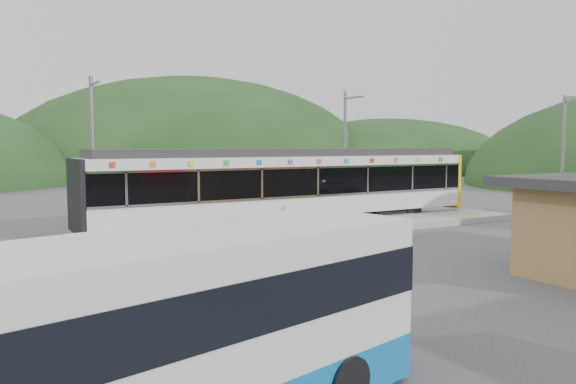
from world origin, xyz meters
TOP-DOWN VIEW (x-y plane):
  - ground at (0.00, 0.00)m, footprint 120.00×120.00m
  - hills at (6.19, 5.29)m, footprint 146.00×149.00m
  - platform at (0.00, 3.30)m, footprint 26.00×3.20m
  - yellow_line at (0.00, 2.00)m, footprint 26.00×0.10m
  - train at (1.89, 6.00)m, footprint 20.44×3.01m
  - catenary_mast_west at (-7.00, 8.56)m, footprint 0.18×1.80m
  - catenary_mast_east at (7.00, 8.56)m, footprint 0.18×1.80m
  - bus at (-11.13, -10.64)m, footprint 10.27×4.41m
  - lamp_post at (5.77, -5.74)m, footprint 0.38×1.02m

SIDE VIEW (x-z plane):
  - ground at x=0.00m, z-range 0.00..0.00m
  - hills at x=6.19m, z-range -13.00..13.00m
  - platform at x=0.00m, z-range 0.00..0.30m
  - yellow_line at x=0.00m, z-range 0.30..0.31m
  - bus at x=-11.13m, z-range -0.05..2.68m
  - train at x=1.89m, z-range 0.19..3.93m
  - lamp_post at x=5.77m, z-range 0.56..6.19m
  - catenary_mast_west at x=-7.00m, z-range 0.15..7.15m
  - catenary_mast_east at x=7.00m, z-range 0.15..7.15m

